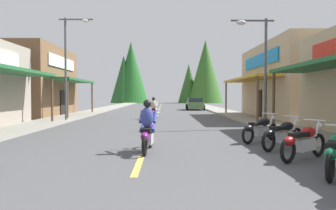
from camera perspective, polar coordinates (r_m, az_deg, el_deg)
The scene contains 16 objects.
ground at distance 30.63m, azimuth -1.77°, elevation -1.59°, with size 10.71×89.76×0.10m, color #4C4C4F.
sidewalk_left at distance 31.45m, azimuth -13.80°, elevation -1.35°, with size 2.40×89.76×0.12m, color gray.
sidewalk_right at distance 31.19m, azimuth 10.36°, elevation -1.35°, with size 2.40×89.76×0.12m, color gray.
centerline_dashes at distance 33.09m, azimuth -1.68°, elevation -1.25°, with size 0.16×63.10×0.01m.
storefront_left_far at distance 29.64m, azimuth -23.76°, elevation 3.64°, with size 8.38×9.23×5.56m.
storefront_right_far at distance 26.81m, azimuth 22.11°, elevation 3.80°, with size 8.29×11.74×5.49m.
streetlamp_left at distance 22.57m, azimuth -16.35°, elevation 8.27°, with size 2.18×0.30×6.67m.
streetlamp_right at distance 17.59m, azimuth 15.26°, elevation 8.13°, with size 2.18×0.30×5.56m.
motorcycle_parked_right_1 at distance 7.94m, azimuth 26.81°, elevation -7.24°, with size 1.32×1.81×1.04m.
motorcycle_parked_right_2 at distance 9.45m, azimuth 22.18°, elevation -5.78°, with size 1.76×1.39×1.04m.
motorcycle_parked_right_3 at distance 11.00m, azimuth 19.04°, elevation -4.71°, with size 1.77×1.37×1.04m.
motorcycle_parked_right_4 at distance 12.45m, azimuth 15.54°, elevation -3.94°, with size 1.73×1.42×1.04m.
rider_cruising_lead at distance 9.95m, azimuth -3.53°, elevation -4.32°, with size 0.60×2.14×1.57m.
rider_cruising_trailing at distance 23.38m, azimuth -2.47°, elevation -0.87°, with size 0.60×2.14×1.57m.
parked_car_curbside at distance 38.72m, azimuth 4.63°, elevation 0.18°, with size 2.16×4.35×1.40m.
treeline_backdrop at distance 75.18m, azimuth 1.38°, elevation 5.33°, with size 25.73×13.93×13.77m.
Camera 1 is at (0.64, -0.70, 1.70)m, focal length 35.60 mm.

